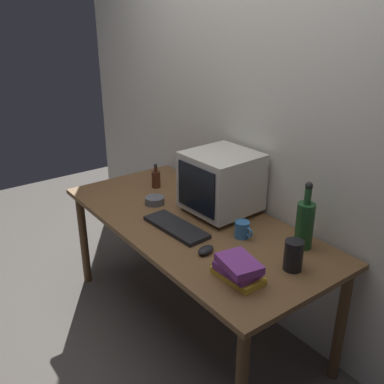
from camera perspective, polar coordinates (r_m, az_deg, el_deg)
The scene contains 12 objects.
ground_plane at distance 2.92m, azimuth 0.00°, elevation -16.57°, with size 6.00×6.00×0.00m, color #56514C.
back_wall at distance 2.63m, azimuth 8.33°, elevation 9.31°, with size 4.00×0.08×2.50m, color silver.
desk at distance 2.56m, azimuth 0.00°, elevation -5.28°, with size 1.77×0.82×0.73m.
crt_monitor at distance 2.55m, azimuth 3.84°, elevation 1.29°, with size 0.40×0.40×0.37m.
keyboard at distance 2.43m, azimuth -2.12°, elevation -4.62°, with size 0.42×0.15×0.02m, color black.
computer_mouse at distance 2.20m, azimuth 1.82°, elevation -7.62°, with size 0.06×0.10×0.04m, color black.
bottle_tall at distance 2.27m, azimuth 14.60°, elevation -4.00°, with size 0.09×0.09×0.36m.
bottle_short at distance 2.97m, azimuth -4.75°, elevation 1.77°, with size 0.06×0.06×0.17m.
book_stack at distance 2.00m, azimuth 6.08°, elevation -10.06°, with size 0.25×0.18×0.11m.
mug at distance 2.34m, azimuth 6.63°, elevation -4.93°, with size 0.12×0.08×0.09m.
cd_spindle at distance 2.73m, azimuth -4.92°, elevation -1.10°, with size 0.12×0.12×0.04m, color #595B66.
metal_canister at distance 2.10m, azimuth 13.18°, elevation -8.10°, with size 0.09×0.09×0.15m, color black.
Camera 1 is at (1.80, -1.34, 1.87)m, focal length 40.59 mm.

